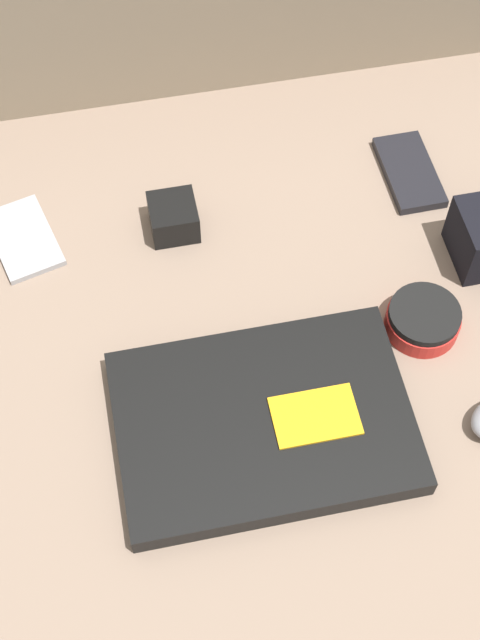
{
  "coord_description": "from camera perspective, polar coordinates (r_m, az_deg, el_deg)",
  "views": [
    {
      "loc": [
        -0.11,
        -0.52,
        0.98
      ],
      "look_at": [
        0.0,
        0.0,
        0.13
      ],
      "focal_mm": 50.0,
      "sensor_mm": 36.0,
      "label": 1
    }
  ],
  "objects": [
    {
      "name": "phone_black",
      "position": [
        1.17,
        10.78,
        9.29
      ],
      "size": [
        0.06,
        0.12,
        0.01
      ],
      "rotation": [
        0.0,
        0.0,
        0.01
      ],
      "color": "black",
      "rests_on": "couch_seat"
    },
    {
      "name": "charger_brick",
      "position": [
        1.09,
        -4.28,
        6.57
      ],
      "size": [
        0.06,
        0.06,
        0.04
      ],
      "color": "black",
      "rests_on": "couch_seat"
    },
    {
      "name": "couch_seat",
      "position": [
        1.07,
        0.0,
        -2.09
      ],
      "size": [
        0.92,
        0.77,
        0.11
      ],
      "color": "#7A6656",
      "rests_on": "ground_plane"
    },
    {
      "name": "speaker_puck",
      "position": [
        1.03,
        11.64,
        0.02
      ],
      "size": [
        0.08,
        0.08,
        0.03
      ],
      "color": "red",
      "rests_on": "couch_seat"
    },
    {
      "name": "ground_plane",
      "position": [
        1.11,
        0.0,
        -3.46
      ],
      "size": [
        8.0,
        8.0,
        0.0
      ],
      "primitive_type": "plane",
      "color": "#38383D"
    },
    {
      "name": "laptop",
      "position": [
        0.95,
        1.44,
        -6.55
      ],
      "size": [
        0.31,
        0.22,
        0.03
      ],
      "rotation": [
        0.0,
        0.0,
        -0.0
      ],
      "color": "black",
      "rests_on": "couch_seat"
    },
    {
      "name": "phone_silver",
      "position": [
        1.12,
        -13.69,
        5.08
      ],
      "size": [
        0.1,
        0.13,
        0.01
      ],
      "rotation": [
        0.0,
        0.0,
        0.26
      ],
      "color": "#99999E",
      "rests_on": "couch_seat"
    }
  ]
}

